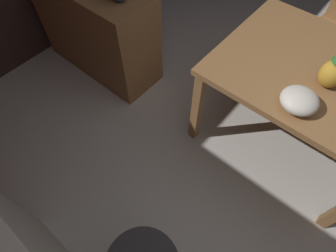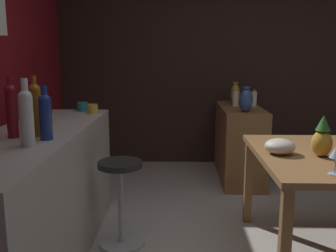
% 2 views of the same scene
% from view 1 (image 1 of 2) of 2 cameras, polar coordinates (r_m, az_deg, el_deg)
% --- Properties ---
extents(ground_plane, '(9.00, 9.00, 0.00)m').
position_cam_1_polar(ground_plane, '(2.15, 20.30, -12.78)').
color(ground_plane, '#B7B2A8').
extents(dining_table, '(1.19, 0.98, 0.74)m').
position_cam_1_polar(dining_table, '(1.94, 28.28, 8.41)').
color(dining_table, olive).
rests_on(dining_table, ground_plane).
extents(sideboard_cabinet, '(1.10, 0.44, 0.82)m').
position_cam_1_polar(sideboard_cabinet, '(2.58, -14.56, 19.19)').
color(sideboard_cabinet, olive).
rests_on(sideboard_cabinet, ground_plane).
extents(pineapple_centerpiece, '(0.13, 0.13, 0.27)m').
position_cam_1_polar(pineapple_centerpiece, '(1.74, 31.52, 9.98)').
color(pineapple_centerpiece, gold).
rests_on(pineapple_centerpiece, dining_table).
extents(fruit_bowl, '(0.20, 0.20, 0.10)m').
position_cam_1_polar(fruit_bowl, '(1.59, 25.75, 4.84)').
color(fruit_bowl, beige).
rests_on(fruit_bowl, dining_table).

